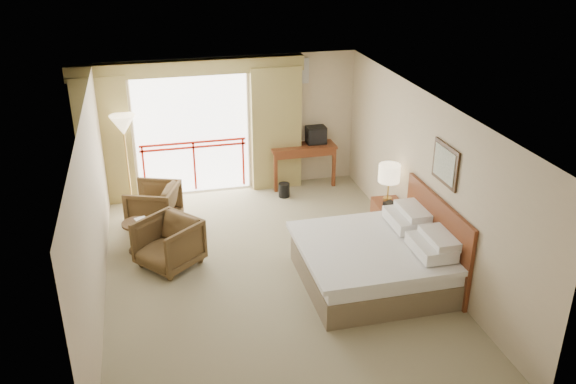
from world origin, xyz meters
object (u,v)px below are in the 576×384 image
object	(u,v)px
armchair_near	(171,265)
bed	(376,261)
desk	(301,152)
armchair_far	(156,224)
table_lamp	(389,174)
side_table	(138,232)
wastebasket	(284,190)
tv	(316,135)
nightstand	(387,219)
floor_lamp	(123,129)

from	to	relation	value
armchair_near	bed	bearing A→B (deg)	27.94
desk	armchair_far	distance (m)	3.37
armchair_far	bed	bearing A→B (deg)	69.72
table_lamp	side_table	world-z (taller)	table_lamp
table_lamp	wastebasket	distance (m)	2.61
armchair_near	side_table	world-z (taller)	side_table
wastebasket	armchair_far	distance (m)	2.64
bed	tv	distance (m)	3.99
desk	armchair_near	bearing A→B (deg)	-140.99
tv	side_table	xyz separation A→B (m)	(-3.66, -2.09, -0.68)
nightstand	floor_lamp	world-z (taller)	floor_lamp
desk	wastebasket	distance (m)	0.96
armchair_near	floor_lamp	world-z (taller)	floor_lamp
armchair_far	armchair_near	distance (m)	1.51
desk	floor_lamp	bearing A→B (deg)	-178.44
tv	armchair_near	xyz separation A→B (m)	(-3.19, -2.68, -1.05)
armchair_far	armchair_near	bearing A→B (deg)	27.18
wastebasket	floor_lamp	distance (m)	3.30
wastebasket	armchair_near	size ratio (longest dim) A/B	0.32
floor_lamp	wastebasket	bearing A→B (deg)	-4.80
bed	side_table	world-z (taller)	bed
nightstand	armchair_far	size ratio (longest dim) A/B	0.77
bed	desk	distance (m)	4.01
tv	armchair_near	size ratio (longest dim) A/B	0.44
table_lamp	desk	size ratio (longest dim) A/B	0.49
side_table	desk	bearing A→B (deg)	32.70
table_lamp	tv	size ratio (longest dim) A/B	1.67
tv	bed	bearing A→B (deg)	-100.83
tv	wastebasket	bearing A→B (deg)	-153.70
desk	armchair_far	world-z (taller)	desk
wastebasket	side_table	size ratio (longest dim) A/B	0.53
table_lamp	floor_lamp	bearing A→B (deg)	152.62
bed	floor_lamp	distance (m)	5.23
desk	side_table	xyz separation A→B (m)	(-3.36, -2.16, -0.32)
nightstand	side_table	xyz separation A→B (m)	(-4.21, 0.49, 0.04)
tv	side_table	distance (m)	4.27
armchair_far	tv	bearing A→B (deg)	130.00
side_table	bed	bearing A→B (deg)	-27.86
bed	armchair_near	xyz separation A→B (m)	(-3.00, 1.25, -0.38)
bed	nightstand	bearing A→B (deg)	61.32
nightstand	table_lamp	size ratio (longest dim) A/B	1.01
side_table	floor_lamp	distance (m)	2.17
bed	desk	xyz separation A→B (m)	(-0.11, 3.99, 0.30)
bed	desk	world-z (taller)	bed
side_table	floor_lamp	xyz separation A→B (m)	(-0.10, 1.79, 1.21)
table_lamp	armchair_far	size ratio (longest dim) A/B	0.76
wastebasket	armchair_near	world-z (taller)	armchair_near
floor_lamp	armchair_far	bearing A→B (deg)	-65.48
wastebasket	armchair_near	xyz separation A→B (m)	(-2.39, -2.13, -0.14)
table_lamp	wastebasket	world-z (taller)	table_lamp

